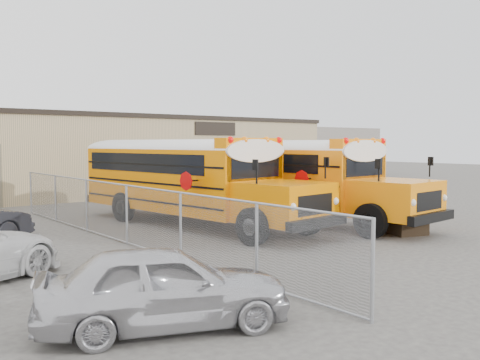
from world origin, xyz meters
TOP-DOWN VIEW (x-y plane):
  - ground at (0.00, 0.00)m, footprint 120.00×120.00m
  - warehouse at (-0.00, 19.99)m, footprint 30.20×10.20m
  - chainlink_fence at (-6.00, 3.00)m, footprint 0.07×18.07m
  - distant_building_right at (24.00, 24.00)m, footprint 10.00×8.00m
  - school_bus_left at (-3.18, 11.88)m, footprint 3.94×11.33m
  - school_bus_right at (0.76, 10.34)m, footprint 3.69×11.21m
  - tarp_bundle at (2.08, -1.19)m, footprint 1.36×1.29m
  - car_silver at (-8.86, -4.02)m, footprint 4.43×3.05m

SIDE VIEW (x-z plane):
  - ground at x=0.00m, z-range 0.00..0.00m
  - car_silver at x=-8.86m, z-range 0.00..1.40m
  - tarp_bundle at x=2.08m, z-range 0.02..1.67m
  - chainlink_fence at x=-6.00m, z-range 0.00..1.80m
  - school_bus_right at x=0.76m, z-range 0.25..3.48m
  - school_bus_left at x=-3.18m, z-range 0.25..3.50m
  - distant_building_right at x=24.00m, z-range 0.00..4.40m
  - warehouse at x=0.00m, z-range 0.04..4.71m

